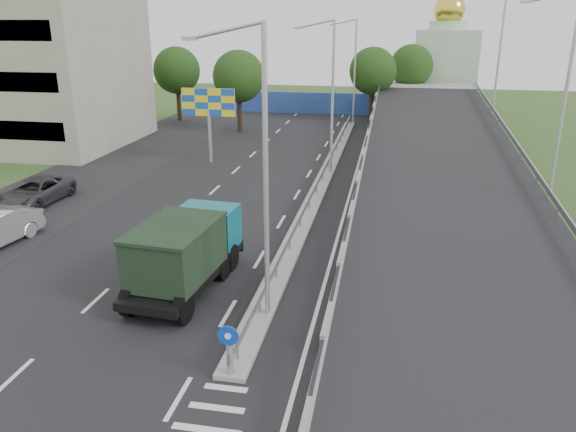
% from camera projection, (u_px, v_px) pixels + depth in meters
% --- Properties ---
extents(ground, '(160.00, 160.00, 0.00)m').
position_uv_depth(ground, '(208.00, 428.00, 14.93)').
color(ground, '#2D4C1E').
rests_on(ground, ground).
extents(road_surface, '(26.00, 90.00, 0.04)m').
position_uv_depth(road_surface, '(265.00, 198.00, 33.98)').
color(road_surface, black).
rests_on(road_surface, ground).
extents(parking_strip, '(8.00, 90.00, 0.05)m').
position_uv_depth(parking_strip, '(69.00, 187.00, 36.25)').
color(parking_strip, black).
rests_on(parking_strip, ground).
extents(median, '(1.00, 44.00, 0.20)m').
position_uv_depth(median, '(323.00, 181.00, 37.13)').
color(median, gray).
rests_on(median, ground).
extents(overpass_ramp, '(10.00, 50.00, 3.50)m').
position_uv_depth(overpass_ramp, '(441.00, 162.00, 35.28)').
color(overpass_ramp, gray).
rests_on(overpass_ramp, ground).
extents(median_guardrail, '(0.09, 44.00, 0.71)m').
position_uv_depth(median_guardrail, '(323.00, 172.00, 36.92)').
color(median_guardrail, gray).
rests_on(median_guardrail, median).
extents(sign_bollard, '(0.64, 0.23, 1.67)m').
position_uv_depth(sign_bollard, '(229.00, 350.00, 16.60)').
color(sign_bollard, black).
rests_on(sign_bollard, median).
extents(lamp_post_near, '(2.74, 0.18, 10.08)m').
position_uv_depth(lamp_post_near, '(260.00, 162.00, 18.53)').
color(lamp_post_near, '#B2B5B7').
rests_on(lamp_post_near, median).
extents(lamp_post_mid, '(2.74, 0.18, 10.08)m').
position_uv_depth(lamp_post_mid, '(330.00, 90.00, 37.07)').
color(lamp_post_mid, '#B2B5B7').
rests_on(lamp_post_mid, median).
extents(lamp_post_far, '(2.74, 0.18, 10.08)m').
position_uv_depth(lamp_post_far, '(353.00, 66.00, 55.60)').
color(lamp_post_far, '#B2B5B7').
rests_on(lamp_post_far, median).
extents(blue_wall, '(30.00, 0.50, 2.40)m').
position_uv_depth(blue_wall, '(319.00, 103.00, 63.41)').
color(blue_wall, '#2A369C').
rests_on(blue_wall, ground).
extents(church, '(7.00, 7.00, 13.80)m').
position_uv_depth(church, '(445.00, 62.00, 67.01)').
color(church, '#B2CCAD').
rests_on(church, ground).
extents(billboard, '(4.00, 0.24, 5.50)m').
position_uv_depth(billboard, '(209.00, 107.00, 41.04)').
color(billboard, '#B2B5B7').
rests_on(billboard, ground).
extents(tree_left_mid, '(4.80, 4.80, 7.60)m').
position_uv_depth(tree_left_mid, '(239.00, 77.00, 52.01)').
color(tree_left_mid, black).
rests_on(tree_left_mid, ground).
extents(tree_median_far, '(4.80, 4.80, 7.60)m').
position_uv_depth(tree_median_far, '(373.00, 71.00, 57.33)').
color(tree_median_far, black).
rests_on(tree_median_far, ground).
extents(tree_left_far, '(4.80, 4.80, 7.60)m').
position_uv_depth(tree_left_far, '(177.00, 71.00, 58.03)').
color(tree_left_far, black).
rests_on(tree_left_far, ground).
extents(tree_ramp_far, '(4.80, 4.80, 7.60)m').
position_uv_depth(tree_ramp_far, '(411.00, 66.00, 63.12)').
color(tree_ramp_far, black).
rests_on(tree_ramp_far, ground).
extents(dump_truck, '(3.05, 6.93, 2.98)m').
position_uv_depth(dump_truck, '(186.00, 250.00, 22.21)').
color(dump_truck, black).
rests_on(dump_truck, ground).
extents(parked_car_c, '(2.63, 5.36, 1.47)m').
position_uv_depth(parked_car_c, '(35.00, 192.00, 32.73)').
color(parked_car_c, '#363439').
rests_on(parked_car_c, ground).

